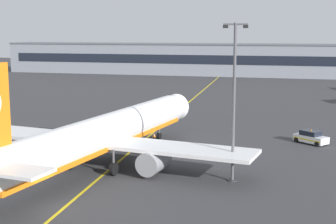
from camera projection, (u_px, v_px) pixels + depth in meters
ground_plane at (46, 207)px, 39.35m from camera, size 400.00×400.00×0.00m
taxiway_centreline at (152, 133)px, 67.98m from camera, size 9.25×179.79×0.01m
airliner_foreground at (100, 136)px, 50.20m from camera, size 32.36×41.42×11.65m
apron_lamp_post at (234, 100)px, 45.08m from camera, size 2.24×0.90×14.71m
service_car_fourth at (311, 137)px, 61.64m from camera, size 4.42×4.01×1.79m
safety_cone_by_nose_gear at (154, 135)px, 65.48m from camera, size 0.44×0.44×0.55m
terminal_building at (251, 60)px, 155.00m from camera, size 164.46×12.40×10.12m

